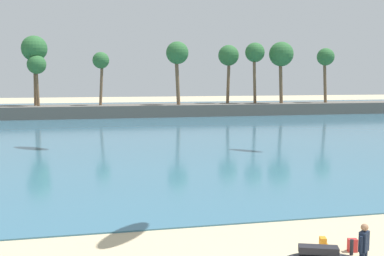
# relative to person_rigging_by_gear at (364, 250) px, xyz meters

# --- Properties ---
(sea) EXTENTS (220.00, 91.54, 0.06)m
(sea) POSITION_rel_person_rigging_by_gear_xyz_m (-2.87, 51.35, -0.86)
(sea) COLOR #386B84
(sea) RESTS_ON ground
(palm_headland) EXTENTS (115.05, 6.31, 12.94)m
(palm_headland) POSITION_rel_person_rigging_by_gear_xyz_m (-3.88, 57.04, 1.96)
(palm_headland) COLOR #605B54
(palm_headland) RESTS_ON ground
(person_rigging_by_gear) EXTENTS (0.45, 0.37, 1.67)m
(person_rigging_by_gear) POSITION_rel_person_rigging_by_gear_xyz_m (0.00, 0.00, 0.00)
(person_rigging_by_gear) COLOR #141E33
(person_rigging_by_gear) RESTS_ON ground
(backpack_near_kite) EXTENTS (0.33, 0.34, 0.44)m
(backpack_near_kite) POSITION_rel_person_rigging_by_gear_xyz_m (0.03, 2.36, -0.69)
(backpack_near_kite) COLOR orange
(backpack_near_kite) RESTS_ON ground
(backpack_by_trailer) EXTENTS (0.33, 0.32, 0.44)m
(backpack_by_trailer) POSITION_rel_person_rigging_by_gear_xyz_m (0.91, 2.04, -0.69)
(backpack_by_trailer) COLOR red
(backpack_by_trailer) RESTS_ON ground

